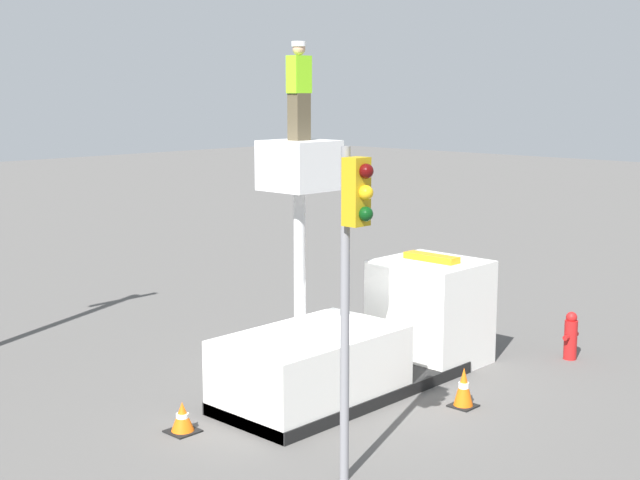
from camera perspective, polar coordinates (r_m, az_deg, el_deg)
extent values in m
plane|color=#565451|center=(18.07, 1.67, -9.71)|extent=(120.00, 120.00, 0.00)
cube|color=black|center=(18.03, 1.67, -9.35)|extent=(5.55, 2.20, 0.24)
cube|color=white|center=(17.15, -0.57, -8.27)|extent=(3.55, 2.14, 1.42)
cube|color=white|center=(19.80, 7.07, -4.59)|extent=(1.99, 2.14, 2.29)
cube|color=black|center=(20.50, 8.78, -2.83)|extent=(0.03, 1.82, 0.92)
cube|color=orange|center=(19.54, 7.15, -1.13)|extent=(0.36, 1.28, 0.14)
cylinder|color=silver|center=(16.41, -1.31, -1.38)|extent=(0.22, 0.22, 2.85)
cube|color=silver|center=(16.17, -1.33, 4.80)|extent=(1.14, 1.14, 0.90)
cube|color=brown|center=(16.12, -1.35, 7.88)|extent=(0.34, 0.26, 0.84)
cube|color=#8CEA1E|center=(16.11, -1.36, 10.55)|extent=(0.40, 0.26, 0.66)
sphere|color=tan|center=(16.13, -1.36, 12.13)|extent=(0.23, 0.23, 0.23)
cylinder|color=white|center=(16.13, -1.36, 12.44)|extent=(0.26, 0.26, 0.09)
cylinder|color=gray|center=(13.44, 1.60, -5.02)|extent=(0.14, 0.14, 5.16)
cube|color=#B79314|center=(12.95, 2.34, 3.11)|extent=(0.34, 0.28, 1.00)
sphere|color=#490707|center=(12.80, 2.97, 4.42)|extent=(0.22, 0.22, 0.22)
sphere|color=gold|center=(12.83, 2.95, 3.04)|extent=(0.22, 0.22, 0.22)
sphere|color=#083710|center=(12.87, 2.94, 1.67)|extent=(0.22, 0.22, 0.22)
cylinder|color=red|center=(20.83, 15.74, -6.16)|extent=(0.29, 0.29, 0.89)
sphere|color=red|center=(20.70, 15.80, -4.78)|extent=(0.25, 0.25, 0.25)
cylinder|color=red|center=(20.63, 15.48, -6.05)|extent=(0.12, 0.12, 0.12)
cylinder|color=red|center=(20.98, 16.02, -5.81)|extent=(0.12, 0.12, 0.12)
cube|color=black|center=(16.27, -8.78, -12.00)|extent=(0.52, 0.52, 0.03)
cone|color=orange|center=(16.17, -8.80, -11.13)|extent=(0.43, 0.43, 0.56)
cylinder|color=white|center=(16.17, -8.80, -11.04)|extent=(0.22, 0.22, 0.08)
cube|color=black|center=(17.50, 9.15, -10.43)|extent=(0.47, 0.47, 0.03)
cone|color=orange|center=(17.38, 9.18, -9.28)|extent=(0.39, 0.39, 0.77)
cylinder|color=white|center=(17.37, 9.19, -9.16)|extent=(0.20, 0.20, 0.11)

